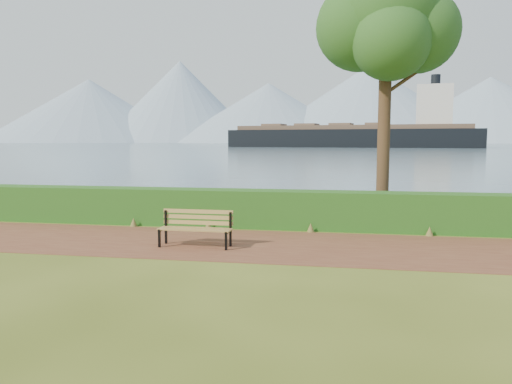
# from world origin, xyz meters

# --- Properties ---
(ground) EXTENTS (140.00, 140.00, 0.00)m
(ground) POSITION_xyz_m (0.00, 0.00, 0.00)
(ground) COLOR #414F16
(ground) RESTS_ON ground
(path) EXTENTS (40.00, 3.40, 0.01)m
(path) POSITION_xyz_m (0.00, 0.30, 0.01)
(path) COLOR #5C2D1F
(path) RESTS_ON ground
(hedge) EXTENTS (32.00, 0.85, 1.00)m
(hedge) POSITION_xyz_m (0.00, 2.60, 0.50)
(hedge) COLOR #1C4213
(hedge) RESTS_ON ground
(water) EXTENTS (700.00, 510.00, 0.00)m
(water) POSITION_xyz_m (0.00, 260.00, 0.01)
(water) COLOR #42566B
(water) RESTS_ON ground
(mountains) EXTENTS (585.00, 190.00, 70.00)m
(mountains) POSITION_xyz_m (-9.17, 406.05, 27.70)
(mountains) COLOR #8096AB
(mountains) RESTS_ON ground
(bench) EXTENTS (1.62, 0.50, 0.81)m
(bench) POSITION_xyz_m (-0.78, -0.08, 0.47)
(bench) COLOR black
(bench) RESTS_ON ground
(tree) EXTENTS (3.99, 3.35, 7.68)m
(tree) POSITION_xyz_m (3.50, 4.30, 5.71)
(tree) COLOR #331F14
(tree) RESTS_ON ground
(cargo_ship) EXTENTS (76.54, 24.84, 22.96)m
(cargo_ship) POSITION_xyz_m (6.18, 144.59, 3.42)
(cargo_ship) COLOR black
(cargo_ship) RESTS_ON ground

